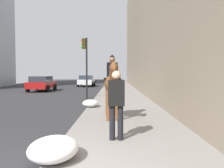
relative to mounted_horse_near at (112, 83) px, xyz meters
The scene contains 7 objects.
mounted_horse_near is the anchor object (origin of this frame).
pedestrian_greeting 2.73m from the mounted_horse_near, behind, with size 0.26×0.40×1.70m.
car_mid_lane 22.66m from the mounted_horse_near, ahead, with size 3.94×2.08×1.44m.
car_far_lane 16.05m from the mounted_horse_near, 25.52° to the left, with size 4.21×2.08×1.44m.
traffic_light_near_curb 8.13m from the mounted_horse_near, 13.65° to the left, with size 0.20×0.44×4.14m.
snow_pile_near 4.34m from the mounted_horse_near, 165.06° to the left, with size 1.22×0.94×0.42m, color white.
snow_pile_far 3.42m from the mounted_horse_near, 19.60° to the left, with size 1.01×0.77×0.35m, color white.
Camera 1 is at (-3.90, -1.30, 1.77)m, focal length 38.58 mm.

